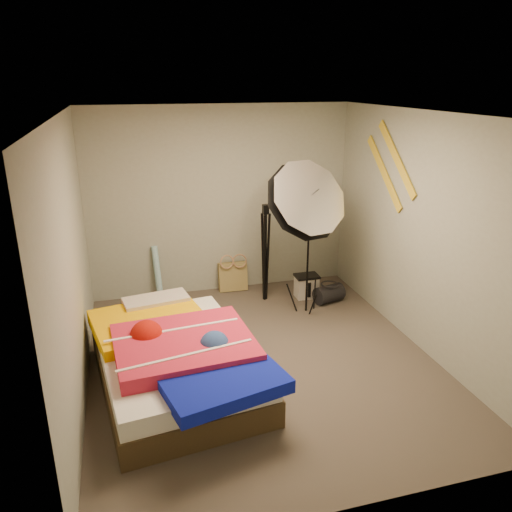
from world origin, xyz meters
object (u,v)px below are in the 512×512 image
object	(u,v)px
tote_bag	(233,277)
photo_umbrella	(304,202)
duffel_bag	(329,294)
wrapping_roll	(157,273)
camera_tripod	(265,246)
camera_case	(306,287)
bed	(177,359)

from	to	relation	value
tote_bag	photo_umbrella	distance (m)	1.75
tote_bag	photo_umbrella	xyz separation A→B (m)	(0.61, -1.05, 1.26)
duffel_bag	wrapping_roll	bearing A→B (deg)	145.06
camera_tripod	camera_case	bearing A→B (deg)	-8.08
tote_bag	photo_umbrella	size ratio (longest dim) A/B	0.19
bed	duffel_bag	bearing A→B (deg)	32.47
duffel_bag	camera_tripod	world-z (taller)	camera_tripod
camera_case	photo_umbrella	size ratio (longest dim) A/B	0.14
photo_umbrella	bed	bearing A→B (deg)	-147.17
duffel_bag	photo_umbrella	bearing A→B (deg)	-164.73
wrapping_roll	camera_case	size ratio (longest dim) A/B	2.48
tote_bag	bed	distance (m)	2.35
camera_case	camera_tripod	world-z (taller)	camera_tripod
tote_bag	wrapping_roll	size ratio (longest dim) A/B	0.55
bed	camera_tripod	distance (m)	2.22
tote_bag	camera_tripod	bearing A→B (deg)	-48.64
camera_case	bed	xyz separation A→B (m)	(-1.93, -1.61, 0.14)
wrapping_roll	bed	xyz separation A→B (m)	(-0.00, -2.11, -0.07)
bed	photo_umbrella	bearing A→B (deg)	32.83
wrapping_roll	bed	world-z (taller)	wrapping_roll
wrapping_roll	bed	bearing A→B (deg)	-90.06
duffel_bag	bed	bearing A→B (deg)	-163.60
tote_bag	bed	world-z (taller)	bed
tote_bag	camera_case	size ratio (longest dim) A/B	1.35
wrapping_roll	camera_case	xyz separation A→B (m)	(1.93, -0.50, -0.21)
duffel_bag	camera_tripod	distance (m)	1.05
camera_case	tote_bag	bearing A→B (deg)	151.80
tote_bag	wrapping_roll	distance (m)	1.04
duffel_bag	photo_umbrella	size ratio (longest dim) A/B	0.19
photo_umbrella	wrapping_roll	bearing A→B (deg)	147.24
wrapping_roll	camera_tripod	xyz separation A→B (m)	(1.37, -0.42, 0.39)
wrapping_roll	duffel_bag	xyz separation A→B (m)	(2.15, -0.74, -0.24)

